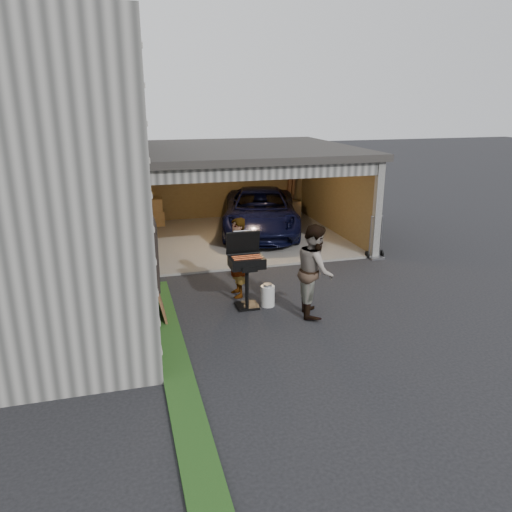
# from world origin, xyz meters

# --- Properties ---
(ground) EXTENTS (80.00, 80.00, 0.00)m
(ground) POSITION_xyz_m (0.00, 0.00, 0.00)
(ground) COLOR black
(ground) RESTS_ON ground
(groundcover_strip) EXTENTS (0.50, 8.00, 0.06)m
(groundcover_strip) POSITION_xyz_m (-2.25, -1.00, 0.03)
(groundcover_strip) COLOR #193814
(groundcover_strip) RESTS_ON ground
(garage) EXTENTS (6.80, 6.30, 2.90)m
(garage) POSITION_xyz_m (0.76, 6.79, 1.87)
(garage) COLOR #605E59
(garage) RESTS_ON ground
(minivan) EXTENTS (3.57, 5.52, 1.41)m
(minivan) POSITION_xyz_m (1.48, 6.84, 0.71)
(minivan) COLOR black
(minivan) RESTS_ON ground
(woman) EXTENTS (0.47, 0.69, 1.82)m
(woman) POSITION_xyz_m (-0.50, 1.80, 0.91)
(woman) COLOR #CAEDFF
(woman) RESTS_ON ground
(man) EXTENTS (0.92, 1.08, 1.93)m
(man) POSITION_xyz_m (0.80, 0.41, 0.96)
(man) COLOR #4B291D
(man) RESTS_ON ground
(bbq_grill) EXTENTS (0.73, 0.64, 1.62)m
(bbq_grill) POSITION_xyz_m (-0.46, 1.14, 0.96)
(bbq_grill) COLOR black
(bbq_grill) RESTS_ON ground
(propane_tank) EXTENTS (0.32, 0.32, 0.46)m
(propane_tank) POSITION_xyz_m (-0.01, 1.05, 0.23)
(propane_tank) COLOR silver
(propane_tank) RESTS_ON ground
(plywood_panel) EXTENTS (0.27, 0.98, 1.08)m
(plywood_panel) POSITION_xyz_m (-2.34, 1.06, 0.54)
(plywood_panel) COLOR #4E261B
(plywood_panel) RESTS_ON ground
(hand_truck) EXTENTS (0.50, 0.37, 1.22)m
(hand_truck) POSITION_xyz_m (3.90, 3.48, 0.23)
(hand_truck) COLOR slate
(hand_truck) RESTS_ON ground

